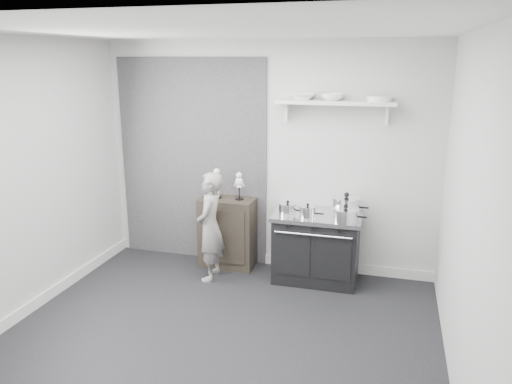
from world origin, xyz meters
TOP-DOWN VIEW (x-y plane):
  - ground at (0.00, 0.00)m, footprint 4.00×4.00m
  - room_shell at (-0.09, 0.15)m, footprint 4.02×3.62m
  - wall_shelf at (0.80, 1.68)m, footprint 1.30×0.26m
  - stove at (0.67, 1.48)m, footprint 0.99×0.62m
  - side_cabinet at (-0.44, 1.61)m, footprint 0.66×0.38m
  - child at (-0.51, 1.20)m, footprint 0.33×0.48m
  - pot_front_left at (0.35, 1.38)m, footprint 0.28×0.20m
  - pot_back_right at (0.98, 1.58)m, footprint 0.41×0.33m
  - pot_front_right at (1.00, 1.31)m, footprint 0.37×0.28m
  - pot_front_center at (0.59, 1.32)m, footprint 0.27×0.18m
  - skeleton_full at (-0.57, 1.61)m, footprint 0.12×0.08m
  - skeleton_torso at (-0.29, 1.61)m, footprint 0.11×0.07m
  - bowl_large at (0.43, 1.67)m, footprint 0.28×0.28m
  - bowl_small at (0.77, 1.67)m, footprint 0.25×0.25m
  - plate_stack at (1.26, 1.67)m, footprint 0.25×0.25m

SIDE VIEW (x-z plane):
  - ground at x=0.00m, z-range 0.00..0.00m
  - stove at x=0.67m, z-range 0.00..0.80m
  - side_cabinet at x=-0.44m, z-range 0.00..0.86m
  - child at x=-0.51m, z-range 0.00..1.26m
  - pot_front_left at x=0.35m, z-range 0.78..0.94m
  - pot_front_center at x=0.59m, z-range 0.78..0.95m
  - pot_front_right at x=1.00m, z-range 0.77..0.96m
  - pot_back_right at x=0.98m, z-range 0.77..1.02m
  - skeleton_torso at x=-0.29m, z-range 0.86..1.24m
  - skeleton_full at x=-0.57m, z-range 0.86..1.27m
  - room_shell at x=-0.09m, z-range 0.28..2.99m
  - wall_shelf at x=0.80m, z-range 1.89..2.13m
  - plate_stack at x=1.26m, z-range 2.04..2.10m
  - bowl_large at x=0.43m, z-range 2.04..2.11m
  - bowl_small at x=0.77m, z-range 2.04..2.12m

